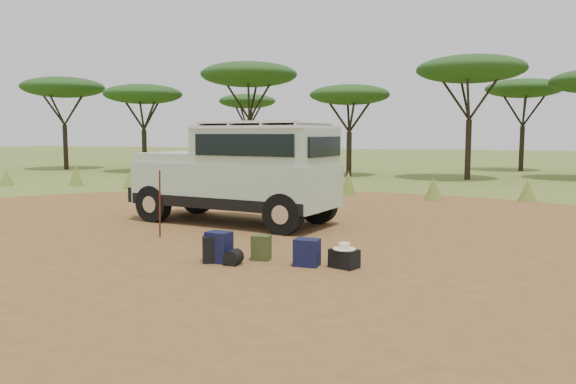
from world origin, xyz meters
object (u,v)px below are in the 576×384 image
(backpack_navy, at_px, (219,247))
(hard_case, at_px, (344,259))
(duffel_navy, at_px, (307,253))
(safari_vehicle, at_px, (241,175))
(backpack_black, at_px, (213,250))
(backpack_olive, at_px, (261,248))
(walking_staff, at_px, (160,204))

(backpack_navy, distance_m, hard_case, 2.20)
(duffel_navy, relative_size, hard_case, 1.04)
(duffel_navy, bearing_deg, safari_vehicle, 125.41)
(backpack_black, xyz_separation_m, backpack_olive, (0.74, 0.45, -0.01))
(safari_vehicle, relative_size, backpack_black, 11.74)
(walking_staff, bearing_deg, hard_case, -52.59)
(duffel_navy, bearing_deg, backpack_olive, 168.42)
(backpack_black, relative_size, backpack_olive, 1.03)
(walking_staff, bearing_deg, safari_vehicle, 36.22)
(duffel_navy, distance_m, hard_case, 0.64)
(backpack_navy, bearing_deg, backpack_black, -139.64)
(safari_vehicle, relative_size, backpack_olive, 12.13)
(safari_vehicle, xyz_separation_m, hard_case, (3.51, -3.83, -1.07))
(backpack_black, bearing_deg, hard_case, -21.70)
(backpack_navy, relative_size, hard_case, 1.21)
(safari_vehicle, height_order, hard_case, safari_vehicle)
(safari_vehicle, distance_m, backpack_navy, 4.43)
(safari_vehicle, height_order, backpack_navy, safari_vehicle)
(backpack_black, bearing_deg, safari_vehicle, 76.18)
(walking_staff, xyz_separation_m, hard_case, (4.34, -1.35, -0.59))
(backpack_navy, distance_m, duffel_navy, 1.56)
(walking_staff, xyz_separation_m, backpack_black, (2.06, -1.69, -0.51))
(safari_vehicle, relative_size, duffel_navy, 11.69)
(safari_vehicle, bearing_deg, backpack_navy, -61.64)
(walking_staff, relative_size, backpack_navy, 2.82)
(walking_staff, distance_m, duffel_navy, 4.00)
(backpack_navy, bearing_deg, duffel_navy, 18.18)
(backpack_olive, bearing_deg, backpack_navy, -154.25)
(backpack_olive, distance_m, duffel_navy, 0.92)
(safari_vehicle, distance_m, duffel_navy, 4.95)
(hard_case, bearing_deg, duffel_navy, -151.60)
(backpack_black, height_order, hard_case, backpack_black)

